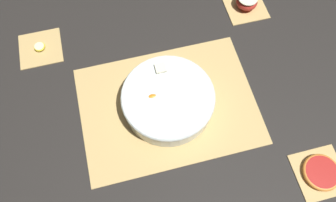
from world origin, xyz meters
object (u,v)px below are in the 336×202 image
Objects in this scene: apple_half at (247,1)px; grapefruit_slice at (322,172)px; banana_coin_single at (40,47)px; fruit_salad_bowl at (168,99)px.

grapefruit_slice is (0.00, -0.56, -0.01)m from apple_half.
apple_half is 2.02× the size of banana_coin_single.
grapefruit_slice is at bearing -40.25° from fruit_salad_bowl.
fruit_salad_bowl is 0.43m from apple_half.
banana_coin_single is at bearing 180.00° from apple_half.
grapefruit_slice is (0.33, -0.28, -0.03)m from fruit_salad_bowl.
apple_half is at bearing 90.00° from grapefruit_slice.
fruit_salad_bowl is 7.48× the size of banana_coin_single.
fruit_salad_bowl reaches higher than apple_half.
banana_coin_single is (-0.66, 0.00, -0.02)m from apple_half.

